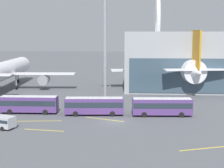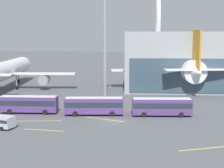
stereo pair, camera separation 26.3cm
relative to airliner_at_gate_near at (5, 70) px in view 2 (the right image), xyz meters
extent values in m
plane|color=#515459|center=(32.18, -32.88, -5.14)|extent=(440.00, 440.00, 0.00)
torus|color=white|center=(41.51, 4.70, 13.51)|extent=(1.10, 14.13, 14.13)
cylinder|color=white|center=(-0.07, 1.13, 0.10)|extent=(6.75, 32.53, 4.87)
sphere|color=white|center=(-1.01, 17.26, 0.10)|extent=(4.77, 4.77, 4.77)
cube|color=white|center=(0.05, -0.83, -0.75)|extent=(38.77, 5.43, 0.35)
cylinder|color=gray|center=(10.85, -0.20, -2.37)|extent=(2.97, 4.08, 2.74)
cylinder|color=gray|center=(-0.70, 11.95, -2.49)|extent=(0.36, 0.36, 4.20)
cylinder|color=black|center=(-0.70, 11.95, -4.59)|extent=(0.51, 1.12, 1.10)
cylinder|color=gray|center=(3.21, -0.65, -2.49)|extent=(0.36, 0.36, 4.20)
cylinder|color=black|center=(3.21, -0.65, -4.59)|extent=(0.51, 1.12, 1.10)
cylinder|color=white|center=(47.30, 9.03, 0.89)|extent=(11.59, 35.73, 5.75)
sphere|color=white|center=(44.33, 26.41, 0.89)|extent=(5.63, 5.63, 5.63)
cone|color=white|center=(50.26, -8.35, 0.89)|extent=(6.69, 8.55, 5.46)
cube|color=white|center=(47.66, 6.91, -0.12)|extent=(38.18, 10.31, 0.35)
cylinder|color=gray|center=(37.15, 5.12, -1.63)|extent=(3.06, 3.81, 2.52)
cylinder|color=gray|center=(58.16, 8.70, -1.63)|extent=(3.06, 3.81, 2.52)
cube|color=orange|center=(50.11, -7.51, 6.34)|extent=(1.48, 6.41, 9.19)
cube|color=white|center=(50.11, -7.51, 1.46)|extent=(15.27, 5.67, 0.28)
cylinder|color=gray|center=(45.31, 20.69, -2.14)|extent=(0.36, 0.36, 4.90)
cylinder|color=black|center=(45.31, 20.69, -4.59)|extent=(0.63, 1.16, 1.10)
cylinder|color=gray|center=(43.97, 6.28, -2.14)|extent=(0.36, 0.36, 4.90)
cylinder|color=black|center=(43.97, 6.28, -4.59)|extent=(0.63, 1.16, 1.10)
cylinder|color=gray|center=(51.34, 7.54, -2.14)|extent=(0.36, 0.36, 4.90)
cylinder|color=black|center=(51.34, 7.54, -4.59)|extent=(0.63, 1.16, 1.10)
cube|color=#56387A|center=(15.33, -27.62, -3.29)|extent=(11.13, 2.75, 2.94)
cube|color=#232D38|center=(15.33, -27.62, -3.00)|extent=(10.91, 2.78, 1.03)
cube|color=silver|center=(15.33, -27.62, -1.88)|extent=(10.80, 2.67, 0.12)
cylinder|color=black|center=(18.75, -26.39, -4.64)|extent=(1.01, 0.32, 1.00)
cylinder|color=black|center=(18.79, -28.72, -4.64)|extent=(1.01, 0.32, 1.00)
cylinder|color=black|center=(11.88, -26.52, -4.64)|extent=(1.01, 0.32, 1.00)
cylinder|color=black|center=(11.92, -28.86, -4.64)|extent=(1.01, 0.32, 1.00)
cube|color=#56387A|center=(28.11, -28.21, -3.29)|extent=(11.24, 3.34, 2.94)
cube|color=#232D38|center=(28.11, -28.21, -3.00)|extent=(11.02, 3.35, 1.03)
cube|color=silver|center=(28.11, -28.21, -1.88)|extent=(10.90, 3.24, 0.12)
cylinder|color=black|center=(31.45, -26.79, -4.64)|extent=(1.02, 0.37, 1.00)
cylinder|color=black|center=(31.62, -29.12, -4.64)|extent=(1.02, 0.37, 1.00)
cylinder|color=black|center=(24.60, -27.30, -4.64)|extent=(1.02, 0.37, 1.00)
cylinder|color=black|center=(24.77, -29.62, -4.64)|extent=(1.02, 0.37, 1.00)
cube|color=#56387A|center=(40.89, -28.00, -3.29)|extent=(11.22, 3.20, 2.94)
cube|color=#232D38|center=(40.89, -28.00, -3.00)|extent=(11.00, 3.22, 1.03)
cube|color=silver|center=(40.89, -28.00, -1.88)|extent=(10.88, 3.11, 0.12)
cylinder|color=black|center=(44.25, -26.62, -4.64)|extent=(1.02, 0.36, 1.00)
cylinder|color=black|center=(44.39, -28.95, -4.64)|extent=(1.02, 0.36, 1.00)
cylinder|color=black|center=(37.39, -27.04, -4.64)|extent=(1.02, 0.36, 1.00)
cylinder|color=black|center=(37.53, -29.37, -4.64)|extent=(1.02, 0.36, 1.00)
cylinder|color=black|center=(15.45, -37.84, -4.79)|extent=(0.73, 0.42, 0.70)
cylinder|color=black|center=(14.82, -39.81, -4.79)|extent=(0.73, 0.42, 0.70)
cylinder|color=gray|center=(29.18, -17.35, 9.80)|extent=(0.78, 0.78, 29.88)
cube|color=yellow|center=(17.98, -33.49, -5.14)|extent=(9.84, 1.33, 0.01)
cube|color=yellow|center=(46.46, -45.62, -5.14)|extent=(9.42, 3.50, 0.01)
cube|color=yellow|center=(21.32, -38.98, -5.14)|extent=(6.66, 1.08, 0.01)
cube|color=yellow|center=(30.40, -31.40, -5.14)|extent=(7.21, 2.94, 0.01)
camera|label=1|loc=(36.04, -91.28, 10.41)|focal=55.00mm
camera|label=2|loc=(36.30, -91.26, 10.41)|focal=55.00mm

